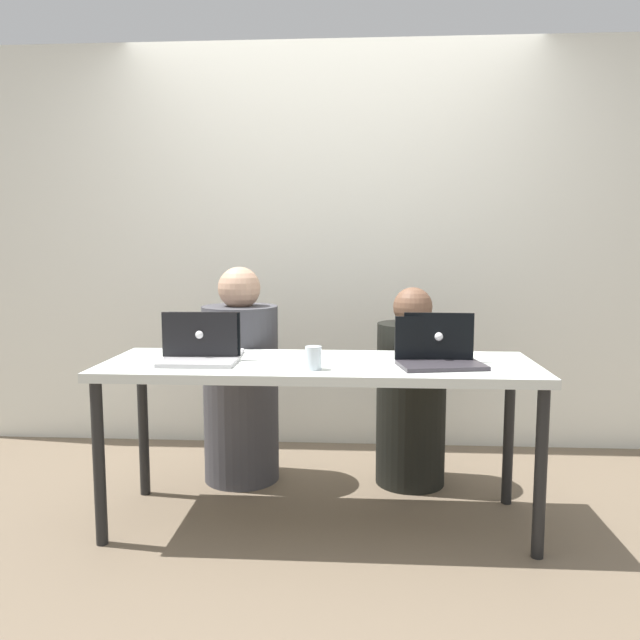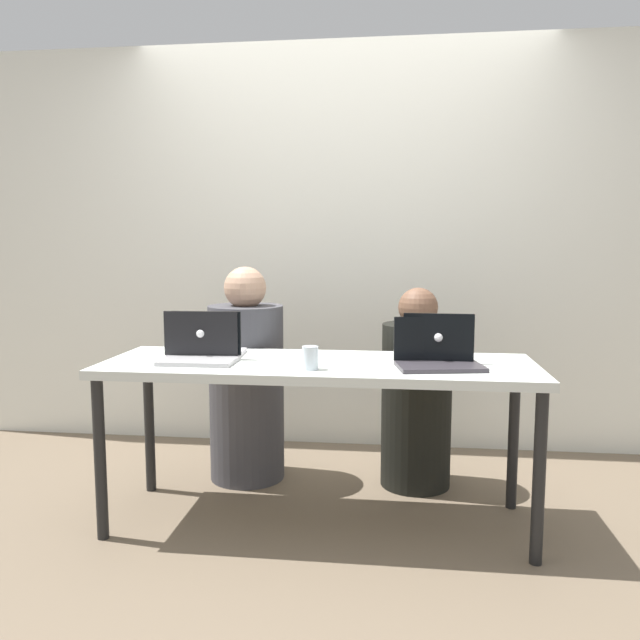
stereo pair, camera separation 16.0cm
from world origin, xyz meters
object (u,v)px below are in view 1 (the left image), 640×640
laptop_front_right (439,355)px  laptop_front_left (201,352)px  water_glass_center (313,360)px  person_on_left (241,386)px  laptop_back_left (203,347)px  person_on_right (411,397)px  laptop_back_right (437,349)px

laptop_front_right → laptop_front_left: bearing=168.8°
laptop_front_left → water_glass_center: 0.53m
person_on_left → laptop_front_left: (-0.07, -0.56, 0.28)m
laptop_back_left → laptop_front_right: size_ratio=0.90×
person_on_right → laptop_back_left: person_on_right is taller
laptop_back_left → water_glass_center: laptop_back_left is taller
laptop_back_right → laptop_front_right: bearing=89.2°
person_on_left → laptop_back_left: person_on_left is taller
laptop_front_right → water_glass_center: 0.55m
laptop_back_right → laptop_front_left: (-1.05, -0.12, -0.00)m
water_glass_center → laptop_back_right: bearing=24.6°
laptop_front_right → person_on_right: bearing=86.0°
laptop_front_right → water_glass_center: (-0.53, -0.12, -0.00)m
laptop_front_left → person_on_right: bearing=29.7°
person_on_right → water_glass_center: 0.89m
water_glass_center → laptop_front_left: bearing=165.8°
water_glass_center → person_on_left: bearing=122.7°
laptop_back_left → person_on_right: bearing=-159.6°
person_on_left → person_on_right: size_ratio=1.10×
laptop_front_left → water_glass_center: bearing=-14.3°
laptop_front_left → person_on_left: bearing=83.1°
laptop_back_right → water_glass_center: size_ratio=3.19×
laptop_back_left → laptop_front_left: laptop_back_left is taller
person_on_right → laptop_back_right: bearing=102.1°
person_on_right → laptop_front_right: bearing=99.2°
laptop_back_right → laptop_front_right: laptop_back_right is taller
person_on_left → laptop_front_left: person_on_left is taller
person_on_right → laptop_front_left: bearing=32.5°
water_glass_center → laptop_front_right: bearing=12.3°
person_on_right → laptop_back_right: (0.07, -0.44, 0.33)m
person_on_right → person_on_left: bearing=2.6°
water_glass_center → person_on_right: bearing=55.9°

